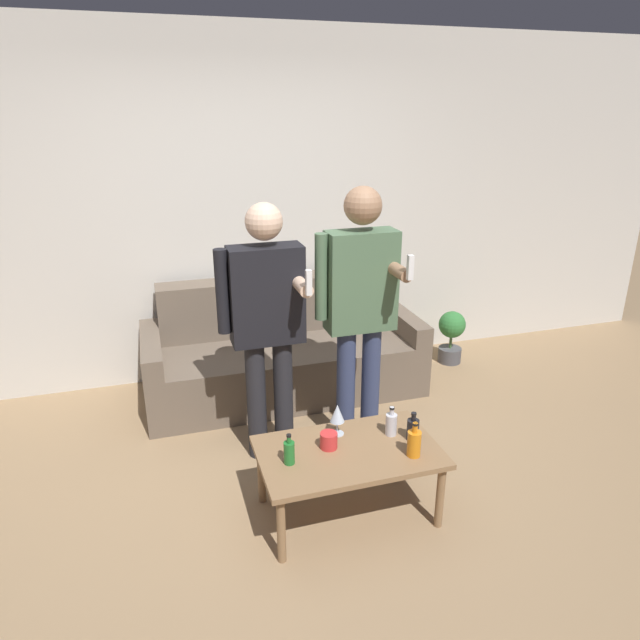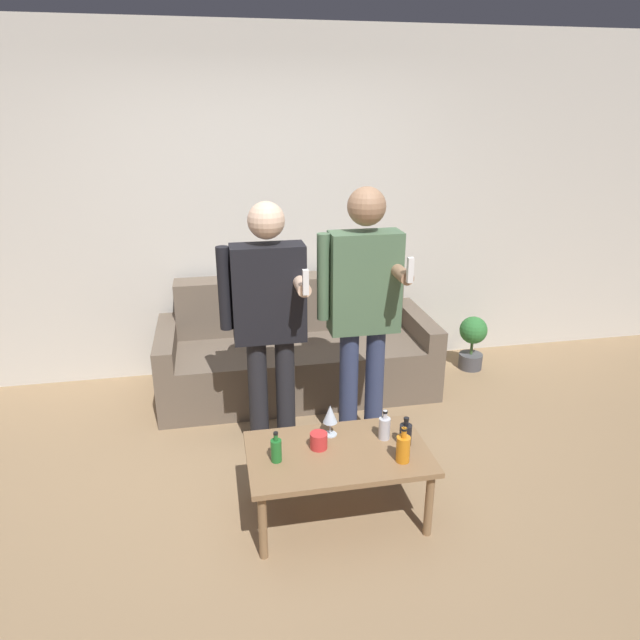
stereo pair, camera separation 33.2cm
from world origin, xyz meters
The scene contains 13 objects.
ground_plane centered at (0.00, 0.00, 0.00)m, with size 16.00×16.00×0.00m, color #997A56.
wall_back centered at (0.00, 1.94, 1.35)m, with size 8.00×0.06×2.70m.
couch centered at (0.23, 1.48, 0.30)m, with size 2.10×0.85×0.85m.
coffee_table centered at (0.21, -0.10, 0.36)m, with size 0.96×0.58×0.41m.
bottle_orange centered at (0.52, -0.24, 0.49)m, with size 0.07×0.07×0.19m.
bottle_green centered at (0.58, -0.10, 0.47)m, with size 0.07×0.07×0.16m.
bottle_dark centered at (-0.12, -0.12, 0.48)m, with size 0.06×0.06×0.17m.
bottle_yellow centered at (0.49, -0.02, 0.48)m, with size 0.06×0.06×0.17m.
wine_glass_near centered at (0.21, 0.07, 0.53)m, with size 0.08×0.08×0.18m.
cup_on_table centered at (0.12, -0.04, 0.45)m, with size 0.09×0.09×0.09m.
person_standing_left centered at (-0.06, 0.61, 0.95)m, with size 0.51×0.42×1.62m.
person_standing_right centered at (0.51, 0.56, 1.00)m, with size 0.50×0.44×1.70m.
potted_plant centered at (1.75, 1.52, 0.27)m, with size 0.23×0.23×0.47m.
Camera 1 is at (-0.69, -2.53, 2.12)m, focal length 32.00 mm.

